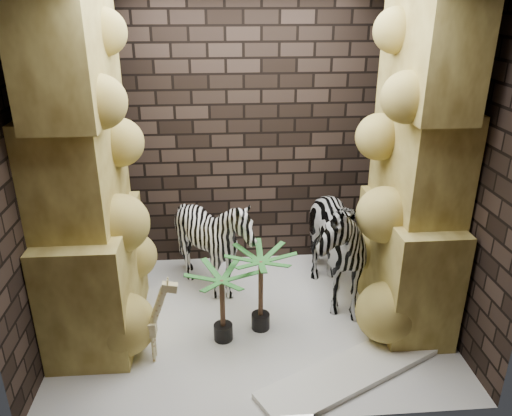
{
  "coord_description": "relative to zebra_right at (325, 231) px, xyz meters",
  "views": [
    {
      "loc": [
        -0.29,
        -3.96,
        2.84
      ],
      "look_at": [
        0.04,
        0.15,
        1.1
      ],
      "focal_mm": 35.04,
      "sensor_mm": 36.0,
      "label": 1
    }
  ],
  "objects": [
    {
      "name": "wall_back",
      "position": [
        -0.73,
        0.89,
        0.76
      ],
      "size": [
        3.5,
        0.0,
        3.5
      ],
      "primitive_type": "plane",
      "rotation": [
        1.57,
        0.0,
        0.0
      ],
      "color": "black",
      "rests_on": "ground"
    },
    {
      "name": "palm_back",
      "position": [
        -1.02,
        -0.63,
        -0.39
      ],
      "size": [
        0.36,
        0.36,
        0.71
      ],
      "primitive_type": null,
      "color": "#23612A",
      "rests_on": "floor"
    },
    {
      "name": "surfboard",
      "position": [
        0.03,
        -1.16,
        -0.72
      ],
      "size": [
        1.7,
        1.15,
        0.05
      ],
      "primitive_type": "cube",
      "rotation": [
        0.0,
        0.0,
        0.48
      ],
      "color": "white",
      "rests_on": "floor"
    },
    {
      "name": "giraffe_toy",
      "position": [
        -1.71,
        -0.84,
        -0.34
      ],
      "size": [
        0.41,
        0.14,
        0.8
      ],
      "primitive_type": null,
      "rotation": [
        0.0,
        0.0,
        -0.01
      ],
      "color": "beige",
      "rests_on": "floor"
    },
    {
      "name": "wall_left",
      "position": [
        -2.48,
        -0.36,
        0.76
      ],
      "size": [
        0.0,
        3.0,
        3.0
      ],
      "primitive_type": "plane",
      "rotation": [
        1.57,
        0.0,
        1.57
      ],
      "color": "black",
      "rests_on": "ground"
    },
    {
      "name": "floor",
      "position": [
        -0.73,
        -0.36,
        -0.74
      ],
      "size": [
        3.5,
        3.5,
        0.0
      ],
      "primitive_type": "plane",
      "color": "silver",
      "rests_on": "ground"
    },
    {
      "name": "zebra_left",
      "position": [
        -1.09,
        0.16,
        -0.23
      ],
      "size": [
        1.05,
        1.24,
        1.03
      ],
      "primitive_type": "imported",
      "rotation": [
        0.0,
        0.0,
        -0.12
      ],
      "color": "white",
      "rests_on": "floor"
    },
    {
      "name": "zebra_right",
      "position": [
        0.0,
        0.0,
        0.0
      ],
      "size": [
        0.85,
        1.34,
        1.49
      ],
      "primitive_type": "imported",
      "rotation": [
        0.0,
        0.0,
        0.14
      ],
      "color": "white",
      "rests_on": "floor"
    },
    {
      "name": "palm_front",
      "position": [
        -0.67,
        -0.49,
        -0.34
      ],
      "size": [
        0.36,
        0.36,
        0.8
      ],
      "primitive_type": null,
      "color": "#23612A",
      "rests_on": "floor"
    },
    {
      "name": "wall_front",
      "position": [
        -0.73,
        -1.61,
        0.76
      ],
      "size": [
        3.5,
        0.0,
        3.5
      ],
      "primitive_type": "plane",
      "rotation": [
        -1.57,
        0.0,
        0.0
      ],
      "color": "black",
      "rests_on": "ground"
    },
    {
      "name": "wall_right",
      "position": [
        1.02,
        -0.36,
        0.76
      ],
      "size": [
        0.0,
        3.0,
        3.0
      ],
      "primitive_type": "plane",
      "rotation": [
        1.57,
        0.0,
        -1.57
      ],
      "color": "black",
      "rests_on": "ground"
    },
    {
      "name": "rock_pillar_left",
      "position": [
        -2.13,
        -0.36,
        0.76
      ],
      "size": [
        0.68,
        1.3,
        3.0
      ],
      "primitive_type": null,
      "color": "#E2D26C",
      "rests_on": "floor"
    },
    {
      "name": "rock_pillar_right",
      "position": [
        0.69,
        -0.36,
        0.76
      ],
      "size": [
        0.58,
        1.25,
        3.0
      ],
      "primitive_type": null,
      "color": "#E2D26C",
      "rests_on": "floor"
    }
  ]
}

